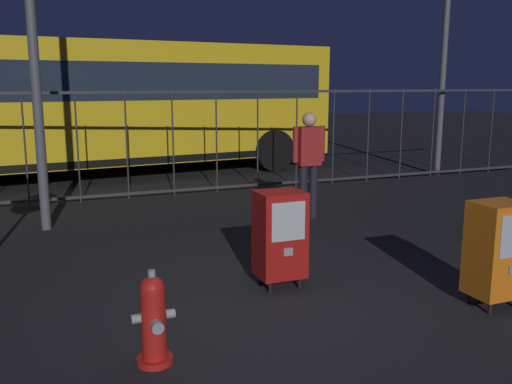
% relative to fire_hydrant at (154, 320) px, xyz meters
% --- Properties ---
extents(ground_plane, '(60.00, 60.00, 0.00)m').
position_rel_fire_hydrant_xyz_m(ground_plane, '(1.25, 0.59, -0.35)').
color(ground_plane, black).
extents(fire_hydrant, '(0.33, 0.32, 0.75)m').
position_rel_fire_hydrant_xyz_m(fire_hydrant, '(0.00, 0.00, 0.00)').
color(fire_hydrant, red).
rests_on(fire_hydrant, ground_plane).
extents(newspaper_box_primary, '(0.48, 0.42, 1.02)m').
position_rel_fire_hydrant_xyz_m(newspaper_box_primary, '(3.25, -0.09, 0.22)').
color(newspaper_box_primary, black).
rests_on(newspaper_box_primary, ground_plane).
extents(newspaper_box_secondary, '(0.48, 0.42, 1.02)m').
position_rel_fire_hydrant_xyz_m(newspaper_box_secondary, '(1.56, 1.15, 0.22)').
color(newspaper_box_secondary, black).
rests_on(newspaper_box_secondary, ground_plane).
extents(pedestrian, '(0.55, 0.22, 1.67)m').
position_rel_fire_hydrant_xyz_m(pedestrian, '(3.22, 3.76, 0.60)').
color(pedestrian, black).
rests_on(pedestrian, ground_plane).
extents(fence_barrier, '(18.03, 0.04, 2.00)m').
position_rel_fire_hydrant_xyz_m(fence_barrier, '(1.25, 6.32, 0.67)').
color(fence_barrier, '#2D2D33').
rests_on(fence_barrier, ground_plane).
extents(bus_near, '(10.69, 3.59, 3.00)m').
position_rel_fire_hydrant_xyz_m(bus_near, '(0.89, 9.32, 1.36)').
color(bus_near, gold).
rests_on(bus_near, ground_plane).
extents(bus_far, '(10.66, 3.42, 3.00)m').
position_rel_fire_hydrant_xyz_m(bus_far, '(2.55, 13.94, 1.36)').
color(bus_far, '#4C5156').
rests_on(bus_far, ground_plane).
extents(street_light_far_right, '(0.32, 0.32, 6.29)m').
position_rel_fire_hydrant_xyz_m(street_light_far_right, '(8.02, 6.52, 3.34)').
color(street_light_far_right, '#4C4F54').
rests_on(street_light_far_right, ground_plane).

